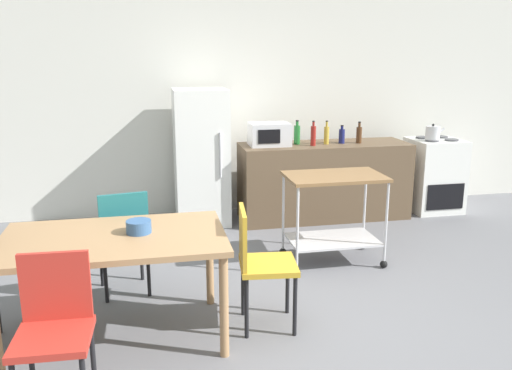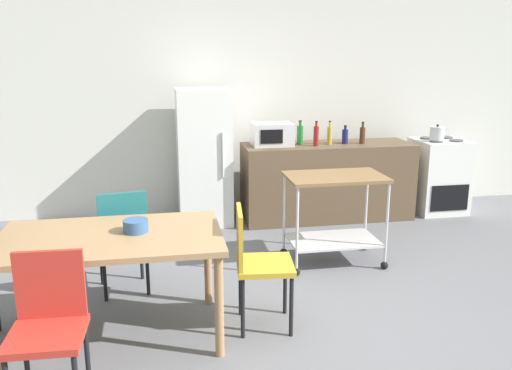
{
  "view_description": "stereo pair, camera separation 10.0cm",
  "coord_description": "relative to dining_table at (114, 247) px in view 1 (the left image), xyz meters",
  "views": [
    {
      "loc": [
        -1.15,
        -3.33,
        1.96
      ],
      "look_at": [
        -0.22,
        1.2,
        0.8
      ],
      "focal_mm": 37.61,
      "sensor_mm": 36.0,
      "label": 1
    },
    {
      "loc": [
        -1.05,
        -3.35,
        1.96
      ],
      "look_at": [
        -0.22,
        1.2,
        0.8
      ],
      "focal_mm": 37.61,
      "sensor_mm": 36.0,
      "label": 2
    }
  ],
  "objects": [
    {
      "name": "bottle_wine",
      "position": [
        2.31,
        2.37,
        0.34
      ],
      "size": [
        0.06,
        0.06,
        0.27
      ],
      "color": "gold",
      "rests_on": "kitchen_counter"
    },
    {
      "name": "dining_table",
      "position": [
        0.0,
        0.0,
        0.0
      ],
      "size": [
        1.5,
        0.9,
        0.75
      ],
      "color": "#A37A51",
      "rests_on": "ground_plane"
    },
    {
      "name": "chair_mustard",
      "position": [
        1.0,
        -0.04,
        -0.15
      ],
      "size": [
        0.44,
        0.44,
        0.89
      ],
      "rotation": [
        0.0,
        0.0,
        1.46
      ],
      "color": "gold",
      "rests_on": "ground_plane"
    },
    {
      "name": "bottle_soda",
      "position": [
        2.5,
        2.38,
        0.32
      ],
      "size": [
        0.07,
        0.07,
        0.22
      ],
      "color": "navy",
      "rests_on": "kitchen_counter"
    },
    {
      "name": "chair_teal",
      "position": [
        0.03,
        0.7,
        -0.15
      ],
      "size": [
        0.46,
        0.46,
        0.89
      ],
      "rotation": [
        0.0,
        0.0,
        3.31
      ],
      "color": "#1E666B",
      "rests_on": "ground_plane"
    },
    {
      "name": "chair_red",
      "position": [
        -0.29,
        -0.73,
        -0.15
      ],
      "size": [
        0.42,
        0.42,
        0.89
      ],
      "rotation": [
        0.0,
        0.0,
        -0.04
      ],
      "color": "#B72D23",
      "rests_on": "ground_plane"
    },
    {
      "name": "kettle",
      "position": [
        3.64,
        2.32,
        0.33
      ],
      "size": [
        0.24,
        0.17,
        0.19
      ],
      "color": "silver",
      "rests_on": "stove_oven"
    },
    {
      "name": "ground_plane",
      "position": [
        1.4,
        -0.2,
        -0.67
      ],
      "size": [
        12.0,
        12.0,
        0.0
      ],
      "primitive_type": "plane",
      "color": "slate"
    },
    {
      "name": "microwave",
      "position": [
        1.63,
        2.42,
        0.36
      ],
      "size": [
        0.46,
        0.35,
        0.26
      ],
      "color": "silver",
      "rests_on": "kitchen_counter"
    },
    {
      "name": "refrigerator",
      "position": [
        0.85,
        2.5,
        0.1
      ],
      "size": [
        0.6,
        0.63,
        1.55
      ],
      "color": "white",
      "rests_on": "ground_plane"
    },
    {
      "name": "bottle_olive_oil",
      "position": [
        1.97,
        2.44,
        0.35
      ],
      "size": [
        0.07,
        0.07,
        0.28
      ],
      "color": "#1E6628",
      "rests_on": "kitchen_counter"
    },
    {
      "name": "bottle_hot_sauce",
      "position": [
        2.71,
        2.36,
        0.33
      ],
      "size": [
        0.07,
        0.07,
        0.25
      ],
      "color": "#4C2D19",
      "rests_on": "kitchen_counter"
    },
    {
      "name": "fruit_bowl",
      "position": [
        0.17,
        0.04,
        0.12
      ],
      "size": [
        0.17,
        0.17,
        0.09
      ],
      "primitive_type": "cylinder",
      "color": "#33598C",
      "rests_on": "dining_table"
    },
    {
      "name": "stove_oven",
      "position": [
        3.75,
        2.41,
        -0.22
      ],
      "size": [
        0.6,
        0.61,
        0.92
      ],
      "color": "white",
      "rests_on": "ground_plane"
    },
    {
      "name": "kitchen_cart",
      "position": [
        1.93,
        1.03,
        -0.1
      ],
      "size": [
        0.91,
        0.57,
        0.85
      ],
      "color": "brown",
      "rests_on": "ground_plane"
    },
    {
      "name": "kitchen_counter",
      "position": [
        2.3,
        2.4,
        -0.22
      ],
      "size": [
        2.0,
        0.64,
        0.9
      ],
      "primitive_type": "cube",
      "color": "brown",
      "rests_on": "ground_plane"
    },
    {
      "name": "bottle_sparkling_water",
      "position": [
        2.13,
        2.3,
        0.35
      ],
      "size": [
        0.06,
        0.06,
        0.29
      ],
      "color": "maroon",
      "rests_on": "kitchen_counter"
    },
    {
      "name": "back_wall",
      "position": [
        1.4,
        3.0,
        0.78
      ],
      "size": [
        8.4,
        0.12,
        2.9
      ],
      "primitive_type": "cube",
      "color": "silver",
      "rests_on": "ground_plane"
    }
  ]
}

